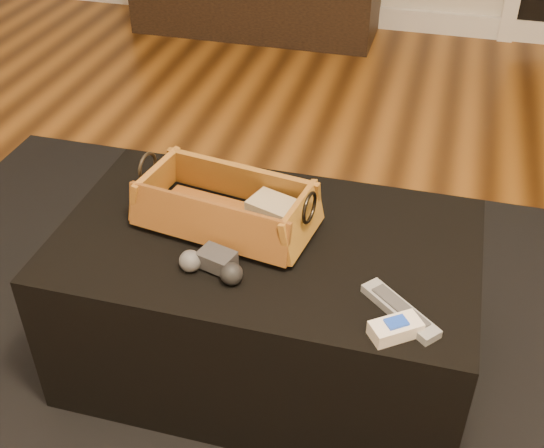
% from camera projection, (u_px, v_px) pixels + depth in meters
% --- Properties ---
extents(floor, '(5.00, 5.50, 0.01)m').
position_uv_depth(floor, '(180.00, 380.00, 1.83)').
color(floor, brown).
rests_on(floor, ground).
extents(baseboard, '(5.00, 0.04, 0.12)m').
position_uv_depth(baseboard, '(353.00, 15.00, 3.91)').
color(baseboard, white).
rests_on(baseboard, floor).
extents(area_rug, '(2.60, 2.00, 0.01)m').
position_uv_depth(area_rug, '(262.00, 374.00, 1.83)').
color(area_rug, black).
rests_on(area_rug, floor).
extents(ottoman, '(1.00, 0.60, 0.42)m').
position_uv_depth(ottoman, '(267.00, 303.00, 1.74)').
color(ottoman, black).
rests_on(ottoman, area_rug).
extents(tv_remote, '(0.23, 0.06, 0.02)m').
position_uv_depth(tv_remote, '(215.00, 217.00, 1.64)').
color(tv_remote, black).
rests_on(tv_remote, wicker_basket).
extents(cloth_bundle, '(0.14, 0.11, 0.06)m').
position_uv_depth(cloth_bundle, '(274.00, 213.00, 1.62)').
color(cloth_bundle, tan).
rests_on(cloth_bundle, wicker_basket).
extents(wicker_basket, '(0.46, 0.29, 0.15)m').
position_uv_depth(wicker_basket, '(226.00, 208.00, 1.63)').
color(wicker_basket, '#A35E24').
rests_on(wicker_basket, ottoman).
extents(game_controller, '(0.16, 0.10, 0.05)m').
position_uv_depth(game_controller, '(213.00, 264.00, 1.50)').
color(game_controller, '#2C2C2E').
rests_on(game_controller, ottoman).
extents(silver_remote, '(0.18, 0.16, 0.02)m').
position_uv_depth(silver_remote, '(400.00, 310.00, 1.41)').
color(silver_remote, '#93969A').
rests_on(silver_remote, ottoman).
extents(cream_gadget, '(0.11, 0.10, 0.04)m').
position_uv_depth(cream_gadget, '(395.00, 329.00, 1.35)').
color(cream_gadget, silver).
rests_on(cream_gadget, ottoman).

